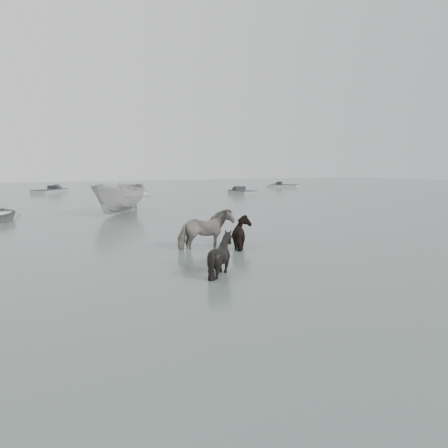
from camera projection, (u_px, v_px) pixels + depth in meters
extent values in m
plane|color=#4C5B54|center=(219.00, 264.00, 12.78)|extent=(140.00, 140.00, 0.00)
imported|color=black|center=(205.00, 225.00, 14.99)|extent=(1.95, 0.96, 1.61)
imported|color=black|center=(245.00, 226.00, 15.30)|extent=(1.25, 1.46, 1.46)
imported|color=black|center=(221.00, 248.00, 11.49)|extent=(1.37, 1.24, 1.41)
imported|color=#AAAAA6|center=(120.00, 197.00, 26.03)|extent=(4.82, 5.21, 2.00)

